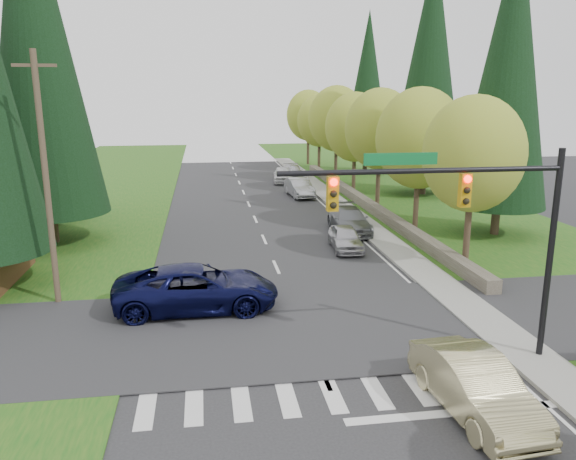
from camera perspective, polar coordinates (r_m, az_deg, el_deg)
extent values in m
cube|color=#195616|center=(35.96, 18.81, -0.47)|extent=(14.00, 110.00, 0.06)
cube|color=#195616|center=(33.39, -25.02, -2.10)|extent=(14.00, 110.00, 0.06)
cube|color=#28282B|center=(20.94, 1.51, -9.89)|extent=(120.00, 8.00, 0.10)
cube|color=gray|center=(35.45, 8.53, -0.02)|extent=(1.80, 80.00, 0.13)
cube|color=gray|center=(35.21, 7.21, -0.07)|extent=(0.20, 80.00, 0.13)
cube|color=#4C4438|center=(43.36, 7.61, 2.90)|extent=(0.70, 40.00, 0.70)
cylinder|color=black|center=(19.35, 25.07, -2.53)|extent=(0.20, 0.20, 6.80)
cylinder|color=black|center=(16.77, 13.65, 5.86)|extent=(8.60, 0.16, 0.16)
cube|color=#0C662D|center=(16.53, 11.39, 7.09)|extent=(2.20, 0.04, 0.35)
cube|color=#BF8C0C|center=(17.39, 17.52, 3.88)|extent=(0.32, 0.24, 1.00)
sphere|color=#FF0C05|center=(17.21, 17.81, 4.95)|extent=(0.22, 0.22, 0.22)
cube|color=#BF8C0C|center=(16.05, 4.55, 3.70)|extent=(0.32, 0.24, 1.00)
sphere|color=#FF0C05|center=(15.85, 4.68, 4.86)|extent=(0.22, 0.22, 0.22)
cylinder|color=#473828|center=(23.91, -23.35, 4.46)|extent=(0.24, 0.24, 10.00)
cube|color=#473828|center=(23.70, -24.38, 15.00)|extent=(1.60, 0.10, 0.12)
cylinder|color=#38281C|center=(28.54, 17.83, 0.90)|extent=(0.32, 0.32, 4.76)
ellipsoid|color=olive|center=(28.04, 18.31, 7.35)|extent=(4.80, 4.80, 5.52)
cylinder|color=#38281C|center=(34.83, 12.94, 3.57)|extent=(0.32, 0.32, 4.93)
ellipsoid|color=olive|center=(34.42, 13.24, 9.06)|extent=(5.20, 5.20, 5.98)
cylinder|color=#38281C|center=(41.27, 9.15, 5.36)|extent=(0.32, 0.32, 5.04)
ellipsoid|color=olive|center=(40.92, 9.33, 10.10)|extent=(5.00, 5.00, 5.75)
cylinder|color=#38281C|center=(47.96, 6.72, 6.45)|extent=(0.32, 0.32, 4.82)
ellipsoid|color=olive|center=(47.66, 6.83, 10.35)|extent=(5.00, 5.00, 5.75)
cylinder|color=#38281C|center=(54.70, 4.89, 7.55)|extent=(0.32, 0.32, 5.15)
ellipsoid|color=olive|center=(54.44, 4.97, 11.21)|extent=(5.40, 5.40, 6.21)
cylinder|color=#38281C|center=(61.47, 3.18, 8.04)|extent=(0.32, 0.32, 4.70)
ellipsoid|color=olive|center=(61.24, 3.22, 11.02)|extent=(4.80, 4.80, 5.52)
cylinder|color=#38281C|center=(68.32, 2.05, 8.74)|extent=(0.32, 0.32, 4.98)
ellipsoid|color=olive|center=(68.11, 2.08, 11.57)|extent=(5.20, 5.20, 5.98)
cylinder|color=#38281C|center=(34.77, -22.71, 0.37)|extent=(0.50, 0.50, 2.00)
cone|color=black|center=(34.11, -24.37, 17.45)|extent=(6.46, 6.46, 19.00)
cylinder|color=#38281C|center=(40.96, -23.47, 2.18)|extent=(0.50, 0.50, 2.00)
cone|color=black|center=(40.34, -24.76, 15.22)|extent=(5.78, 5.78, 17.00)
cylinder|color=#38281C|center=(36.22, 20.33, 1.08)|extent=(0.50, 0.50, 2.00)
cone|color=black|center=(35.49, 21.54, 15.08)|extent=(5.44, 5.44, 16.00)
cylinder|color=#38281C|center=(49.07, 13.55, 4.66)|extent=(0.50, 0.50, 2.00)
cone|color=black|center=(48.58, 14.22, 16.15)|extent=(6.12, 6.12, 18.00)
cylinder|color=#38281C|center=(61.85, 7.83, 6.71)|extent=(0.50, 0.50, 2.00)
cone|color=black|center=(61.41, 8.09, 14.42)|extent=(5.10, 5.10, 15.00)
imported|color=beige|center=(16.30, 18.47, -14.77)|extent=(2.04, 4.94, 1.59)
imported|color=#0A0C35|center=(22.58, -9.26, -5.84)|extent=(6.45, 3.01, 1.79)
imported|color=#BBBAC0|center=(30.99, 5.87, -0.79)|extent=(1.82, 3.98, 1.32)
imported|color=slate|center=(34.93, 6.24, 1.00)|extent=(2.29, 5.24, 1.50)
imported|color=#A4A5A9|center=(46.78, 1.16, 4.32)|extent=(2.04, 4.76, 1.52)
imported|color=white|center=(54.42, -0.52, 5.64)|extent=(2.34, 4.64, 1.52)
imported|color=silver|center=(57.15, 0.52, 5.94)|extent=(2.04, 4.71, 1.35)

